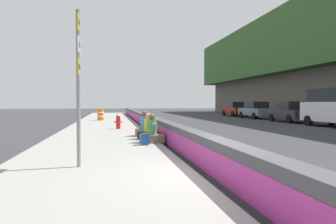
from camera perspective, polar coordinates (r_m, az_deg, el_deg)
The scene contains 13 objects.
ground_plane at distance 6.79m, azimuth 9.54°, elevation -12.13°, with size 160.00×160.00×0.00m, color #353538.
sidewalk_strip at distance 6.41m, azimuth -13.93°, elevation -12.36°, with size 80.00×4.40×0.14m, color gray.
jersey_barrier at distance 6.70m, azimuth 9.53°, elevation -8.61°, with size 76.00×0.45×0.85m.
route_sign_post at distance 7.55m, azimuth -15.87°, elevation 6.30°, with size 0.44×0.09×3.60m.
fire_hydrant at distance 17.99m, azimuth -8.98°, elevation -1.59°, with size 0.26×0.46×0.88m.
seated_person_foreground at distance 11.75m, azimuth -2.92°, elevation -3.87°, with size 0.79×0.88×1.08m.
seated_person_middle at distance 12.86m, azimuth -3.56°, elevation -3.42°, with size 0.79×0.87×1.06m.
seated_person_rear at distance 14.07m, azimuth -4.23°, elevation -2.89°, with size 0.72×0.81×1.12m.
backpack at distance 11.11m, azimuth -4.18°, elevation -4.94°, with size 0.32×0.28×0.40m.
construction_barrel at distance 26.80m, azimuth -12.08°, elevation -0.46°, with size 0.54×0.54×0.95m.
parked_car_fourth at distance 27.89m, azimuth 21.19°, elevation 0.05°, with size 4.55×2.04×1.71m.
parked_car_midline at distance 33.18m, azimuth 15.56°, elevation 0.35°, with size 4.54×2.03×1.71m.
parked_car_far at distance 38.38m, azimuth 12.07°, elevation 0.55°, with size 4.51×1.97×1.71m.
Camera 1 is at (-6.20, 2.24, 1.62)m, focal length 33.75 mm.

